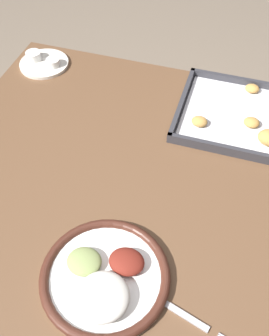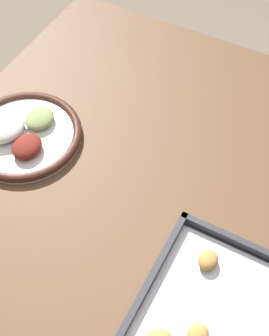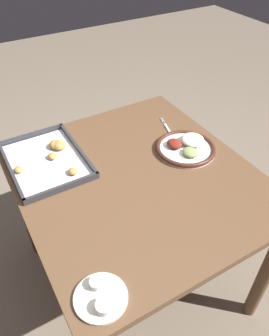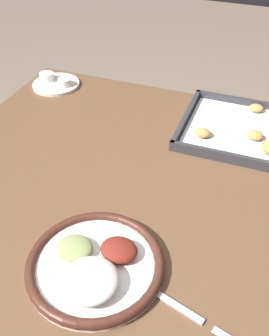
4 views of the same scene
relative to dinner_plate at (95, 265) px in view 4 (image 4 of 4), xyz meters
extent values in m
plane|color=#7A6B59|center=(-0.03, 0.27, -0.77)|extent=(8.00, 8.00, 0.00)
cube|color=brown|center=(-0.03, 0.27, -0.03)|extent=(1.00, 0.90, 0.03)
cylinder|color=brown|center=(-0.48, 0.68, -0.40)|extent=(0.06, 0.06, 0.72)
cylinder|color=white|center=(0.00, 0.00, -0.01)|extent=(0.26, 0.26, 0.01)
torus|color=#472319|center=(0.00, 0.00, 0.00)|extent=(0.26, 0.26, 0.02)
ellipsoid|color=silver|center=(0.01, -0.04, 0.02)|extent=(0.10, 0.10, 0.04)
ellipsoid|color=maroon|center=(0.03, 0.04, 0.01)|extent=(0.07, 0.06, 0.03)
ellipsoid|color=#8C9E5B|center=(-0.05, 0.02, 0.01)|extent=(0.07, 0.06, 0.02)
cube|color=#B2B2B7|center=(0.14, -0.01, -0.01)|extent=(0.15, 0.05, 0.00)
cylinder|color=#B2B2B7|center=(0.25, -0.05, -0.01)|extent=(0.03, 0.01, 0.00)
cylinder|color=#B2B2B7|center=(0.25, -0.04, -0.01)|extent=(0.03, 0.01, 0.00)
cylinder|color=#B2B2B7|center=(0.25, -0.04, -0.01)|extent=(0.03, 0.01, 0.00)
cylinder|color=white|center=(-0.43, 0.62, -0.01)|extent=(0.15, 0.15, 0.01)
cylinder|color=silver|center=(-0.40, 0.61, 0.01)|extent=(0.04, 0.04, 0.02)
cylinder|color=#51992D|center=(-0.40, 0.61, 0.02)|extent=(0.03, 0.03, 0.01)
cylinder|color=silver|center=(-0.47, 0.63, 0.01)|extent=(0.05, 0.05, 0.03)
cylinder|color=#593319|center=(-0.47, 0.63, 0.02)|extent=(0.04, 0.04, 0.01)
cube|color=#333338|center=(0.23, 0.56, -0.01)|extent=(0.41, 0.30, 0.01)
cube|color=silver|center=(0.23, 0.56, -0.01)|extent=(0.38, 0.28, 0.00)
cube|color=#333338|center=(0.23, 0.41, 0.00)|extent=(0.41, 0.01, 0.02)
cube|color=#333338|center=(0.23, 0.70, 0.00)|extent=(0.41, 0.01, 0.02)
cube|color=#333338|center=(0.03, 0.56, 0.00)|extent=(0.01, 0.30, 0.02)
ellipsoid|color=#C18E47|center=(0.21, 0.67, 0.01)|extent=(0.04, 0.03, 0.02)
ellipsoid|color=#C18E47|center=(0.23, 0.53, 0.01)|extent=(0.04, 0.04, 0.02)
ellipsoid|color=#C18E47|center=(0.09, 0.49, 0.01)|extent=(0.04, 0.04, 0.02)
camera|label=1|loc=(0.15, -0.30, 0.73)|focal=42.00mm
camera|label=2|loc=(0.48, 0.54, 0.81)|focal=50.00mm
camera|label=3|loc=(-0.87, 0.77, 0.86)|focal=35.00mm
camera|label=4|loc=(0.23, -0.39, 0.60)|focal=42.00mm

